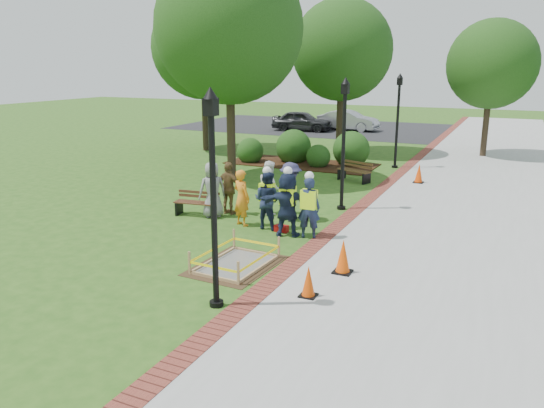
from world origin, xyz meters
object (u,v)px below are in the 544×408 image
at_px(cone_front, 308,282).
at_px(bench_near, 197,208).
at_px(hivis_worker_a, 288,202).
at_px(wet_concrete_pad, 236,256).
at_px(hivis_worker_c, 267,198).
at_px(hivis_worker_b, 309,205).
at_px(lamp_near, 213,184).

bearing_deg(cone_front, bench_near, 142.48).
bearing_deg(cone_front, hivis_worker_a, 119.60).
height_order(wet_concrete_pad, hivis_worker_c, hivis_worker_c).
height_order(wet_concrete_pad, cone_front, cone_front).
relative_size(bench_near, hivis_worker_b, 0.78).
xyz_separation_m(cone_front, hivis_worker_a, (-2.00, 3.51, 0.64)).
xyz_separation_m(hivis_worker_a, hivis_worker_b, (0.60, 0.06, -0.04)).
bearing_deg(hivis_worker_c, hivis_worker_b, -13.05).
bearing_deg(hivis_worker_a, wet_concrete_pad, -94.18).
relative_size(lamp_near, hivis_worker_b, 2.28).
bearing_deg(bench_near, hivis_worker_c, -5.33).
xyz_separation_m(cone_front, lamp_near, (-1.50, -1.15, 2.15)).
relative_size(wet_concrete_pad, lamp_near, 0.56).
relative_size(wet_concrete_pad, hivis_worker_b, 1.28).
distance_m(lamp_near, hivis_worker_a, 4.93).
distance_m(bench_near, cone_front, 6.80).
height_order(bench_near, hivis_worker_b, hivis_worker_b).
relative_size(wet_concrete_pad, hivis_worker_a, 1.21).
height_order(bench_near, hivis_worker_c, hivis_worker_c).
xyz_separation_m(cone_front, hivis_worker_b, (-1.40, 3.57, 0.60)).
height_order(wet_concrete_pad, bench_near, bench_near).
distance_m(wet_concrete_pad, cone_front, 2.37).
bearing_deg(hivis_worker_b, bench_near, 171.90).
distance_m(hivis_worker_a, hivis_worker_b, 0.61).
bearing_deg(hivis_worker_a, cone_front, -60.40).
bearing_deg(lamp_near, bench_near, 126.31).
distance_m(wet_concrete_pad, hivis_worker_c, 3.14).
bearing_deg(hivis_worker_c, cone_front, -54.23).
bearing_deg(hivis_worker_a, hivis_worker_b, 5.59).
distance_m(bench_near, lamp_near, 6.94).
bearing_deg(hivis_worker_b, hivis_worker_a, -174.41).
bearing_deg(hivis_worker_c, bench_near, 174.67).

